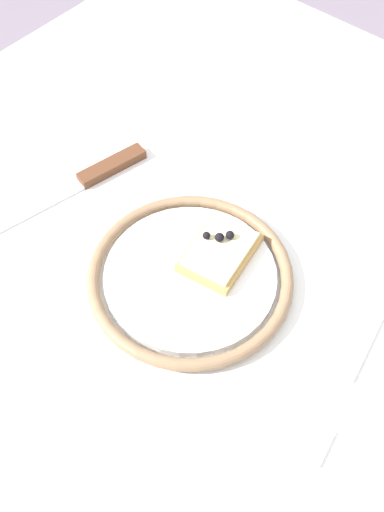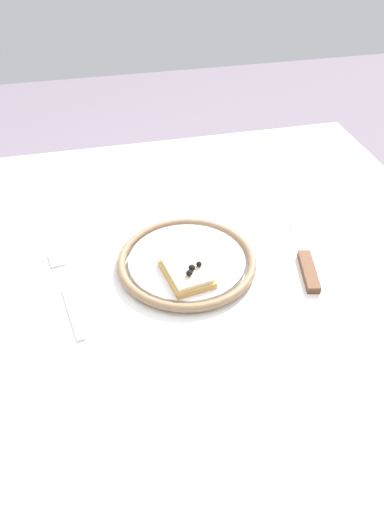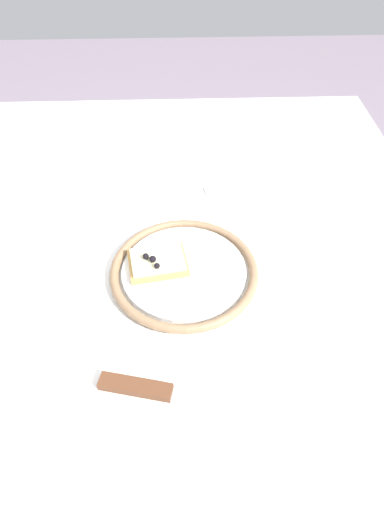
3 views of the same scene
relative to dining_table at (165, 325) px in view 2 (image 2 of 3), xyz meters
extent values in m
plane|color=gray|center=(0.00, 0.00, -0.65)|extent=(6.00, 6.00, 0.00)
cube|color=white|center=(0.00, 0.00, 0.07)|extent=(1.04, 0.95, 0.03)
cylinder|color=#4C4742|center=(0.46, 0.41, -0.30)|extent=(0.05, 0.05, 0.71)
cylinder|color=white|center=(0.05, 0.04, 0.09)|extent=(0.19, 0.19, 0.01)
torus|color=#8C6B4C|center=(0.05, 0.04, 0.10)|extent=(0.22, 0.22, 0.01)
cube|color=tan|center=(0.04, 0.00, 0.11)|extent=(0.08, 0.09, 0.01)
cube|color=beige|center=(0.04, 0.00, 0.11)|extent=(0.07, 0.09, 0.01)
sphere|color=black|center=(0.04, -0.01, 0.12)|extent=(0.01, 0.01, 0.01)
sphere|color=black|center=(0.04, -0.02, 0.12)|extent=(0.01, 0.01, 0.01)
sphere|color=black|center=(0.06, 0.00, 0.12)|extent=(0.01, 0.01, 0.01)
cube|color=silver|center=(0.25, 0.09, 0.09)|extent=(0.05, 0.15, 0.00)
cube|color=#59331E|center=(0.23, -0.02, 0.09)|extent=(0.04, 0.09, 0.01)
cube|color=silver|center=(-0.14, -0.03, 0.09)|extent=(0.03, 0.11, 0.00)
cube|color=silver|center=(-0.16, 0.10, 0.09)|extent=(0.03, 0.04, 0.00)
camera|label=1|loc=(-0.18, 0.30, 0.63)|focal=41.94mm
camera|label=2|loc=(-0.08, -0.54, 0.60)|focal=34.34mm
camera|label=3|loc=(0.47, 0.03, 0.58)|focal=30.21mm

